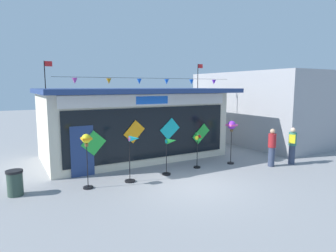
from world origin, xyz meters
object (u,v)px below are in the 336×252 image
wind_spinner_right (232,128)px  person_mid_plaza (292,145)px  wind_spinner_far_left (87,147)px  kite_shop_building (133,122)px  wind_spinner_left (133,151)px  wind_spinner_center_right (198,143)px  wind_spinner_center_left (170,148)px  person_near_camera (272,147)px  trash_bin (15,183)px

wind_spinner_right → person_mid_plaza: size_ratio=1.18×
wind_spinner_far_left → wind_spinner_right: bearing=0.3°
kite_shop_building → wind_spinner_left: (-1.57, -3.72, -0.59)m
kite_shop_building → wind_spinner_center_right: kite_shop_building is taller
wind_spinner_center_right → person_mid_plaza: (4.11, -1.57, -0.22)m
wind_spinner_center_left → person_mid_plaza: bearing=-14.0°
wind_spinner_far_left → person_near_camera: bearing=-8.6°
person_mid_plaza → wind_spinner_left: bearing=47.8°
kite_shop_building → wind_spinner_center_right: (1.54, -3.45, -0.63)m
wind_spinner_far_left → wind_spinner_center_left: wind_spinner_far_left is taller
wind_spinner_center_left → trash_bin: size_ratio=1.76×
wind_spinner_right → trash_bin: 8.81m
wind_spinner_center_left → person_mid_plaza: size_ratio=0.88×
kite_shop_building → person_mid_plaza: (5.65, -5.02, -0.85)m
wind_spinner_left → wind_spinner_center_right: 3.13m
wind_spinner_center_left → wind_spinner_center_right: 1.48m
wind_spinner_left → wind_spinner_right: bearing=1.1°
wind_spinner_far_left → trash_bin: 2.50m
wind_spinner_center_right → person_near_camera: bearing=-24.6°
person_near_camera → trash_bin: bearing=60.4°
kite_shop_building → person_mid_plaza: kite_shop_building is taller
wind_spinner_left → person_near_camera: (6.12, -1.11, -0.29)m
kite_shop_building → person_near_camera: (4.55, -4.83, -0.88)m
trash_bin → kite_shop_building: bearing=30.1°
wind_spinner_right → trash_bin: wind_spinner_right is taller
person_mid_plaza → wind_spinner_right: bearing=27.6°
kite_shop_building → wind_spinner_right: kite_shop_building is taller
kite_shop_building → trash_bin: kite_shop_building is taller
wind_spinner_right → trash_bin: bearing=176.9°
person_near_camera → person_mid_plaza: (1.10, -0.19, 0.03)m
wind_spinner_center_right → wind_spinner_center_left: bearing=-173.1°
wind_spinner_far_left → trash_bin: wind_spinner_far_left is taller
wind_spinner_right → wind_spinner_center_left: bearing=-179.9°
kite_shop_building → person_near_camera: bearing=-46.7°
person_mid_plaza → person_near_camera: bearing=48.0°
person_mid_plaza → wind_spinner_center_right: bearing=37.1°
person_near_camera → trash_bin: 10.14m
wind_spinner_center_right → wind_spinner_right: 1.82m
wind_spinner_center_left → trash_bin: bearing=175.1°
kite_shop_building → trash_bin: bearing=-149.9°
person_near_camera → trash_bin: size_ratio=2.01×
wind_spinner_right → person_near_camera: wind_spinner_right is taller
person_near_camera → trash_bin: (-9.99, 1.67, -0.43)m
wind_spinner_far_left → wind_spinner_center_left: (3.30, 0.03, -0.42)m
wind_spinner_left → wind_spinner_center_left: (1.64, 0.09, -0.08)m
wind_spinner_center_left → trash_bin: (-5.51, 0.47, -0.63)m
wind_spinner_far_left → person_near_camera: (7.77, -1.17, -0.62)m
wind_spinner_center_right → person_mid_plaza: 4.40m
wind_spinner_center_right → wind_spinner_left: bearing=-175.1°
kite_shop_building → person_near_camera: kite_shop_building is taller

